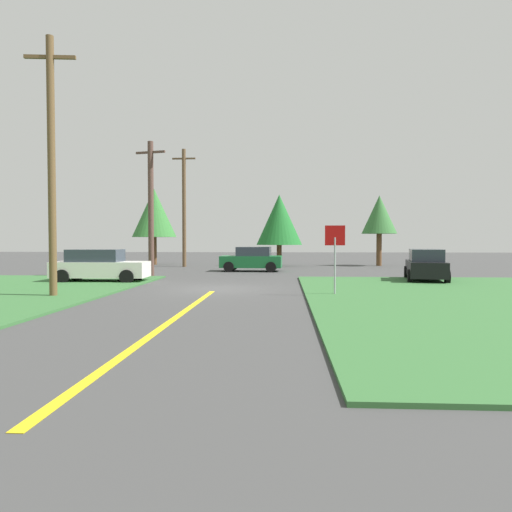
{
  "coord_description": "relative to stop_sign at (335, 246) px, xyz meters",
  "views": [
    {
      "loc": [
        2.89,
        -19.84,
        2.08
      ],
      "look_at": [
        1.44,
        4.49,
        1.25
      ],
      "focal_mm": 33.2,
      "sensor_mm": 36.0,
      "label": 1
    }
  ],
  "objects": [
    {
      "name": "utility_pole_mid",
      "position": [
        -9.4,
        8.7,
        2.08
      ],
      "size": [
        1.78,
        0.53,
        7.62
      ],
      "color": "brown",
      "rests_on": "ground"
    },
    {
      "name": "utility_pole_far",
      "position": [
        -9.59,
        18.49,
        2.81
      ],
      "size": [
        1.8,
        0.3,
        9.06
      ],
      "color": "brown",
      "rests_on": "ground"
    },
    {
      "name": "parked_car_near_building",
      "position": [
        -10.92,
        4.95,
        -1.04
      ],
      "size": [
        4.58,
        1.99,
        1.62
      ],
      "rotation": [
        0.0,
        0.0,
        0.03
      ],
      "color": "white",
      "rests_on": "ground"
    },
    {
      "name": "pine_tree_center",
      "position": [
        5.74,
        20.82,
        2.23
      ],
      "size": [
        2.79,
        2.79,
        5.65
      ],
      "color": "brown",
      "rests_on": "ground"
    },
    {
      "name": "ground_plane",
      "position": [
        -4.77,
        2.18,
        -1.84
      ],
      "size": [
        120.0,
        120.0,
        0.0
      ],
      "primitive_type": "plane",
      "color": "#404040"
    },
    {
      "name": "grass_verge_right",
      "position": [
        4.9,
        -1.82,
        -1.8
      ],
      "size": [
        12.0,
        20.0,
        0.08
      ],
      "primitive_type": "cube",
      "color": "#346834",
      "rests_on": "ground"
    },
    {
      "name": "utility_pole_near",
      "position": [
        -10.22,
        -1.1,
        2.97
      ],
      "size": [
        1.8,
        0.32,
        9.33
      ],
      "color": "brown",
      "rests_on": "ground"
    },
    {
      "name": "oak_tree_left",
      "position": [
        -2.27,
        20.14,
        1.84
      ],
      "size": [
        3.64,
        3.64,
        5.7
      ],
      "color": "brown",
      "rests_on": "ground"
    },
    {
      "name": "car_on_crossroad",
      "position": [
        5.22,
        6.46,
        -1.04
      ],
      "size": [
        2.52,
        4.35,
        1.62
      ],
      "rotation": [
        0.0,
        0.0,
        1.38
      ],
      "color": "black",
      "rests_on": "ground"
    },
    {
      "name": "car_approaching_junction",
      "position": [
        -4.01,
        13.63,
        -1.04
      ],
      "size": [
        4.09,
        2.27,
        1.62
      ],
      "rotation": [
        0.0,
        0.0,
        3.1
      ],
      "color": "#196B33",
      "rests_on": "ground"
    },
    {
      "name": "stop_sign",
      "position": [
        0.0,
        0.0,
        0.0
      ],
      "size": [
        0.74,
        0.08,
        2.62
      ],
      "rotation": [
        0.0,
        0.0,
        3.09
      ],
      "color": "#9EA0A8",
      "rests_on": "ground"
    },
    {
      "name": "lane_stripe_center",
      "position": [
        -4.77,
        -5.82,
        -1.83
      ],
      "size": [
        0.2,
        14.0,
        0.01
      ],
      "primitive_type": "cube",
      "color": "yellow",
      "rests_on": "ground"
    },
    {
      "name": "oak_tree_right",
      "position": [
        -12.78,
        21.54,
        2.49
      ],
      "size": [
        3.68,
        3.68,
        6.37
      ],
      "color": "brown",
      "rests_on": "ground"
    }
  ]
}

